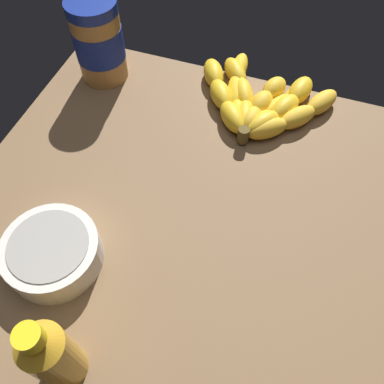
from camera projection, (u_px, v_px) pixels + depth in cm
name	position (u px, v px, depth cm)	size (l,w,h in cm)	color
ground_plane	(196.00, 240.00, 63.06)	(76.33, 73.55, 4.77)	brown
banana_bunch	(259.00, 102.00, 74.36)	(27.85, 22.42, 3.79)	gold
peanut_butter_jar	(99.00, 41.00, 74.70)	(9.17, 9.17, 15.59)	#BF8442
honey_bottle	(51.00, 355.00, 44.74)	(5.31, 5.31, 15.34)	gold
small_bowl	(52.00, 252.00, 56.65)	(13.55, 13.55, 4.75)	silver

